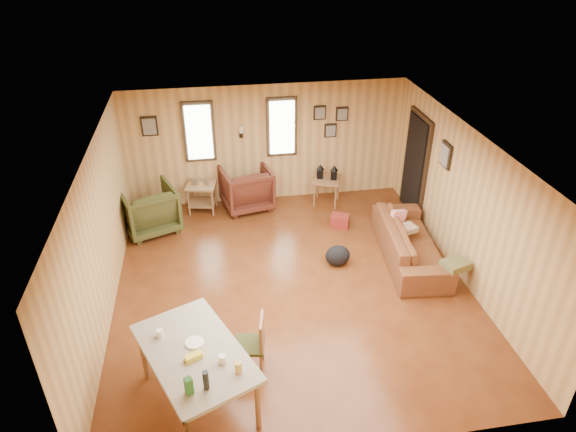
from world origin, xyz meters
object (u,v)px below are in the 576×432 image
object	(u,v)px
recliner_brown	(246,186)
side_table	(327,177)
recliner_green	(149,207)
dining_table	(195,357)
sofa	(411,236)
end_table	(202,193)

from	to	relation	value
recliner_brown	side_table	world-z (taller)	recliner_brown
recliner_green	dining_table	xyz separation A→B (m)	(0.83, -4.16, 0.28)
recliner_brown	side_table	size ratio (longest dim) A/B	1.11
sofa	side_table	distance (m)	2.36
recliner_green	side_table	bearing A→B (deg)	166.63
recliner_brown	dining_table	distance (m)	4.86
recliner_green	dining_table	size ratio (longest dim) A/B	0.51
sofa	end_table	bearing A→B (deg)	62.81
end_table	side_table	distance (m)	2.51
recliner_green	side_table	size ratio (longest dim) A/B	1.13
recliner_green	side_table	world-z (taller)	recliner_green
recliner_green	end_table	xyz separation A→B (m)	(0.97, 0.58, -0.08)
sofa	dining_table	xyz separation A→B (m)	(-3.60, -2.50, 0.32)
recliner_brown	end_table	distance (m)	0.88
sofa	recliner_green	distance (m)	4.74
end_table	dining_table	world-z (taller)	dining_table
sofa	side_table	bearing A→B (deg)	30.00
recliner_brown	recliner_green	xyz separation A→B (m)	(-1.85, -0.58, 0.01)
sofa	dining_table	world-z (taller)	dining_table
sofa	dining_table	size ratio (longest dim) A/B	1.18
end_table	recliner_green	bearing A→B (deg)	-148.99
side_table	sofa	bearing A→B (deg)	-65.79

